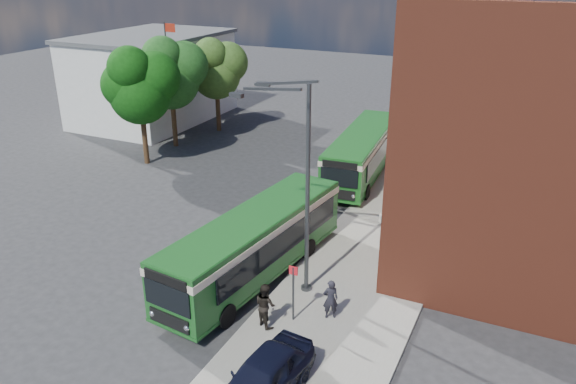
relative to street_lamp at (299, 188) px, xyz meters
The scene contains 16 objects.
ground 7.10m from the street_lamp, 157.54° to the left, with size 120.00×120.00×0.00m, color #2B2B2D.
pavement 11.27m from the street_lamp, 77.80° to the left, with size 6.00×48.00×0.15m, color gray.
kerb_line 11.12m from the street_lamp, 95.07° to the left, with size 0.12×48.00×0.01m, color beige.
brick_office 16.87m from the street_lamp, 56.81° to the left, with size 12.10×26.00×14.20m.
white_building 30.38m from the street_lamp, 138.79° to the left, with size 9.40×13.40×7.30m.
flagpole 22.89m from the street_lamp, 139.05° to the left, with size 0.95×0.10×9.00m.
street_lamp is the anchor object (origin of this frame).
bus_stop_sign 4.02m from the street_lamp, 70.87° to the right, with size 0.35×0.08×2.52m.
bus_front 3.70m from the street_lamp, behind, with size 3.85×11.30×3.02m.
bus_rear 14.59m from the street_lamp, 97.39° to the left, with size 3.45×11.47×3.02m.
parked_car 7.68m from the street_lamp, 75.58° to the right, with size 1.78×4.41×1.50m, color black.
pedestrian_a 4.54m from the street_lamp, 35.72° to the right, with size 0.61×0.40×1.68m, color black.
pedestrian_b 4.77m from the street_lamp, 91.03° to the right, with size 0.88×0.69×1.81m, color black.
tree_left 19.09m from the street_lamp, 147.68° to the left, with size 4.82×4.58×8.14m.
tree_mid 21.88m from the street_lamp, 139.35° to the left, with size 4.88×4.64×8.25m.
tree_right 24.80m from the street_lamp, 129.51° to the left, with size 4.50×4.28×7.60m.
Camera 1 is at (13.24, -20.92, 13.32)m, focal length 35.00 mm.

